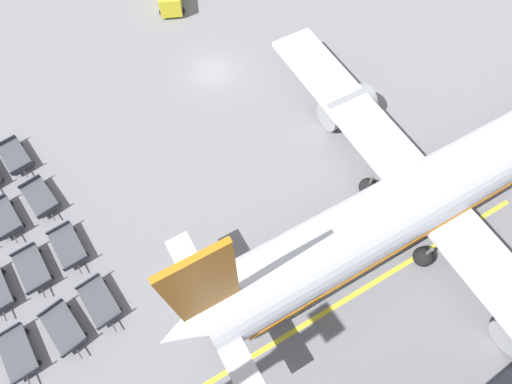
% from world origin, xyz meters
% --- Properties ---
extents(ground_plane, '(500.00, 500.00, 0.00)m').
position_xyz_m(ground_plane, '(0.00, 0.00, 0.00)').
color(ground_plane, gray).
extents(airplane, '(34.77, 40.38, 12.41)m').
position_xyz_m(airplane, '(19.40, 6.52, 2.98)').
color(airplane, silver).
rests_on(airplane, ground_plane).
extents(baggage_dolly_row_near_col_d, '(3.85, 1.85, 0.92)m').
position_xyz_m(baggage_dolly_row_near_col_d, '(13.98, -21.04, 0.48)').
color(baggage_dolly_row_near_col_d, '#424449').
rests_on(baggage_dolly_row_near_col_d, ground_plane).
extents(baggage_dolly_row_mid_a_col_b, '(3.89, 1.97, 0.92)m').
position_xyz_m(baggage_dolly_row_mid_a_col_b, '(4.76, -19.26, 0.48)').
color(baggage_dolly_row_mid_a_col_b, '#424449').
rests_on(baggage_dolly_row_mid_a_col_b, ground_plane).
extents(baggage_dolly_row_mid_a_col_c, '(3.86, 1.86, 0.92)m').
position_xyz_m(baggage_dolly_row_mid_a_col_c, '(9.37, -18.72, 0.48)').
color(baggage_dolly_row_mid_a_col_c, '#424449').
rests_on(baggage_dolly_row_mid_a_col_c, ground_plane).
extents(baggage_dolly_row_mid_a_col_d, '(3.91, 2.09, 0.92)m').
position_xyz_m(baggage_dolly_row_mid_a_col_d, '(14.01, -18.24, 0.48)').
color(baggage_dolly_row_mid_a_col_d, '#424449').
rests_on(baggage_dolly_row_mid_a_col_d, ground_plane).
extents(baggage_dolly_row_mid_b_col_a, '(3.89, 1.99, 0.92)m').
position_xyz_m(baggage_dolly_row_mid_b_col_a, '(0.08, -17.15, 0.48)').
color(baggage_dolly_row_mid_b_col_a, '#424449').
rests_on(baggage_dolly_row_mid_b_col_a, ground_plane).
extents(baggage_dolly_row_mid_b_col_b, '(3.90, 2.06, 0.92)m').
position_xyz_m(baggage_dolly_row_mid_b_col_b, '(4.51, -16.64, 0.48)').
color(baggage_dolly_row_mid_b_col_b, '#424449').
rests_on(baggage_dolly_row_mid_b_col_b, ground_plane).
extents(baggage_dolly_row_mid_b_col_c, '(3.86, 1.85, 0.92)m').
position_xyz_m(baggage_dolly_row_mid_b_col_c, '(9.11, -16.21, 0.48)').
color(baggage_dolly_row_mid_b_col_c, '#424449').
rests_on(baggage_dolly_row_mid_b_col_c, ground_plane).
extents(baggage_dolly_row_mid_b_col_d, '(3.88, 1.94, 0.92)m').
position_xyz_m(baggage_dolly_row_mid_b_col_d, '(13.68, -15.79, 0.48)').
color(baggage_dolly_row_mid_b_col_d, '#424449').
rests_on(baggage_dolly_row_mid_b_col_d, ground_plane).
extents(stand_guidance_stripe, '(1.51, 27.35, 0.01)m').
position_xyz_m(stand_guidance_stripe, '(21.76, -1.85, 0.00)').
color(stand_guidance_stripe, yellow).
rests_on(stand_guidance_stripe, ground_plane).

